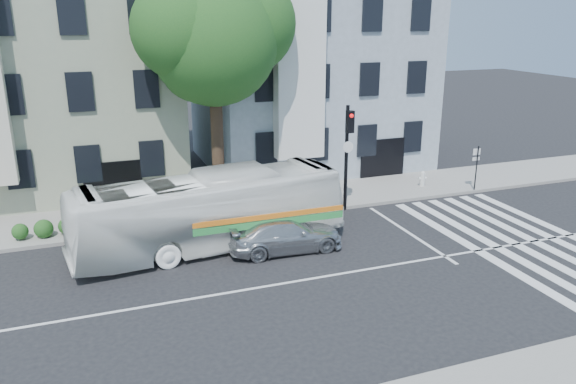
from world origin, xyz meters
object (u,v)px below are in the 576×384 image
traffic_signal (348,144)px  bus (210,211)px  sedan (285,235)px  fire_hydrant (422,178)px

traffic_signal → bus: bearing=-166.8°
sedan → fire_hydrant: size_ratio=5.64×
bus → fire_hydrant: (11.86, 3.69, -0.92)m
traffic_signal → fire_hydrant: traffic_signal is taller
traffic_signal → fire_hydrant: 5.97m
bus → traffic_signal: size_ratio=2.19×
traffic_signal → fire_hydrant: (5.14, 1.64, -2.56)m
sedan → fire_hydrant: sedan is taller
bus → sedan: bearing=-124.8°
bus → traffic_signal: bearing=-80.8°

